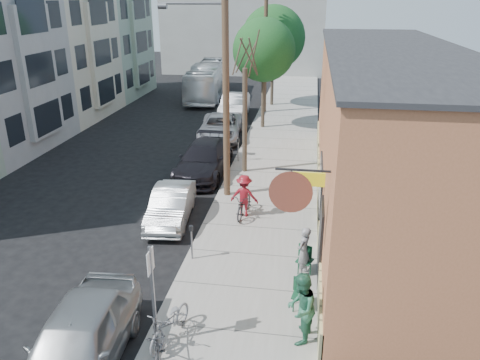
# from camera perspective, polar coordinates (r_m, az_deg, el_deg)

# --- Properties ---
(ground) EXTENTS (120.00, 120.00, 0.00)m
(ground) POSITION_cam_1_polar(r_m,az_deg,el_deg) (17.34, -12.61, -8.12)
(ground) COLOR black
(sidewalk) EXTENTS (4.50, 58.00, 0.15)m
(sidewalk) POSITION_cam_1_polar(r_m,az_deg,el_deg) (26.36, 4.60, 3.04)
(sidewalk) COLOR gray
(sidewalk) RESTS_ON ground
(cafe_building) EXTENTS (6.60, 20.20, 6.61)m
(cafe_building) POSITION_cam_1_polar(r_m,az_deg,el_deg) (19.86, 17.34, 5.61)
(cafe_building) COLOR #AF6641
(cafe_building) RESTS_ON ground
(apartment_row) EXTENTS (6.30, 32.00, 9.00)m
(apartment_row) POSITION_cam_1_polar(r_m,az_deg,el_deg) (33.34, -24.28, 13.01)
(apartment_row) COLOR #94A88E
(apartment_row) RESTS_ON ground
(end_cap_building) EXTENTS (18.00, 8.00, 12.00)m
(end_cap_building) POSITION_cam_1_polar(r_m,az_deg,el_deg) (56.54, 0.64, 19.18)
(end_cap_building) COLOR #9FA09B
(end_cap_building) RESTS_ON ground
(sign_post) EXTENTS (0.07, 0.45, 2.80)m
(sign_post) POSITION_cam_1_polar(r_m,az_deg,el_deg) (11.89, -10.62, -12.68)
(sign_post) COLOR slate
(sign_post) RESTS_ON sidewalk
(parking_meter_near) EXTENTS (0.14, 0.14, 1.24)m
(parking_meter_near) POSITION_cam_1_polar(r_m,az_deg,el_deg) (15.71, -5.94, -6.89)
(parking_meter_near) COLOR slate
(parking_meter_near) RESTS_ON sidewalk
(parking_meter_far) EXTENTS (0.14, 0.14, 1.24)m
(parking_meter_far) POSITION_cam_1_polar(r_m,az_deg,el_deg) (24.84, -0.23, 4.14)
(parking_meter_far) COLOR slate
(parking_meter_far) RESTS_ON sidewalk
(utility_pole_near) EXTENTS (3.57, 0.28, 10.00)m
(utility_pole_near) POSITION_cam_1_polar(r_m,az_deg,el_deg) (19.47, -1.92, 12.63)
(utility_pole_near) COLOR #503A28
(utility_pole_near) RESTS_ON sidewalk
(utility_pole_far) EXTENTS (1.80, 0.28, 10.00)m
(utility_pole_far) POSITION_cam_1_polar(r_m,az_deg,el_deg) (35.29, 3.13, 16.57)
(utility_pole_far) COLOR #503A28
(utility_pole_far) RESTS_ON sidewalk
(tree_bare) EXTENTS (0.24, 0.24, 5.12)m
(tree_bare) POSITION_cam_1_polar(r_m,az_deg,el_deg) (22.93, 0.59, 7.14)
(tree_bare) COLOR #44392C
(tree_bare) RESTS_ON sidewalk
(tree_leafy_mid) EXTENTS (4.01, 4.01, 7.04)m
(tree_leafy_mid) POSITION_cam_1_polar(r_m,az_deg,el_deg) (30.89, 2.93, 15.53)
(tree_leafy_mid) COLOR #44392C
(tree_leafy_mid) RESTS_ON sidewalk
(tree_leafy_far) EXTENTS (4.92, 4.92, 7.67)m
(tree_leafy_far) POSITION_cam_1_polar(r_m,az_deg,el_deg) (37.75, 4.08, 16.90)
(tree_leafy_far) COLOR #44392C
(tree_leafy_far) RESTS_ON sidewalk
(patio_chair_a) EXTENTS (0.65, 0.65, 0.88)m
(patio_chair_a) POSITION_cam_1_polar(r_m,az_deg,el_deg) (15.24, 7.89, -9.67)
(patio_chair_a) COLOR #13462C
(patio_chair_a) RESTS_ON sidewalk
(patio_chair_b) EXTENTS (0.58, 0.58, 0.88)m
(patio_chair_b) POSITION_cam_1_polar(r_m,az_deg,el_deg) (13.66, 7.41, -13.74)
(patio_chair_b) COLOR #13462C
(patio_chair_b) RESTS_ON sidewalk
(patron_grey) EXTENTS (0.61, 0.71, 1.65)m
(patron_grey) POSITION_cam_1_polar(r_m,az_deg,el_deg) (14.96, 7.76, -8.60)
(patron_grey) COLOR gray
(patron_grey) RESTS_ON sidewalk
(patron_green) EXTENTS (0.89, 1.06, 1.94)m
(patron_green) POSITION_cam_1_polar(r_m,az_deg,el_deg) (12.28, 7.41, -15.27)
(patron_green) COLOR #2A694C
(patron_green) RESTS_ON sidewalk
(cyclist) EXTENTS (1.16, 0.72, 1.73)m
(cyclist) POSITION_cam_1_polar(r_m,az_deg,el_deg) (18.62, 0.52, -1.91)
(cyclist) COLOR maroon
(cyclist) RESTS_ON sidewalk
(cyclist_bike) EXTENTS (0.87, 1.97, 1.00)m
(cyclist_bike) POSITION_cam_1_polar(r_m,az_deg,el_deg) (18.77, 0.51, -2.93)
(cyclist_bike) COLOR black
(cyclist_bike) RESTS_ON sidewalk
(parked_bike_a) EXTENTS (0.98, 1.64, 0.95)m
(parked_bike_a) POSITION_cam_1_polar(r_m,az_deg,el_deg) (12.17, -10.21, -18.85)
(parked_bike_a) COLOR #232325
(parked_bike_a) RESTS_ON sidewalk
(parked_bike_b) EXTENTS (1.08, 1.97, 0.98)m
(parked_bike_b) POSITION_cam_1_polar(r_m,az_deg,el_deg) (12.64, -8.48, -16.85)
(parked_bike_b) COLOR slate
(parked_bike_b) RESTS_ON sidewalk
(car_0) EXTENTS (2.30, 5.04, 1.68)m
(car_0) POSITION_cam_1_polar(r_m,az_deg,el_deg) (12.29, -19.10, -18.10)
(car_0) COLOR #929699
(car_0) RESTS_ON ground
(car_1) EXTENTS (1.84, 4.23, 1.35)m
(car_1) POSITION_cam_1_polar(r_m,az_deg,el_deg) (18.80, -8.40, -3.05)
(car_1) COLOR silver
(car_1) RESTS_ON ground
(car_2) EXTENTS (2.32, 5.54, 1.60)m
(car_2) POSITION_cam_1_polar(r_m,az_deg,el_deg) (23.48, -4.41, 2.55)
(car_2) COLOR black
(car_2) RESTS_ON ground
(car_3) EXTENTS (2.98, 5.58, 1.49)m
(car_3) POSITION_cam_1_polar(r_m,az_deg,el_deg) (29.43, -2.44, 6.45)
(car_3) COLOR #A0A0A7
(car_3) RESTS_ON ground
(car_4) EXTENTS (1.92, 5.17, 1.69)m
(car_4) POSITION_cam_1_polar(r_m,az_deg,el_deg) (34.90, -0.69, 9.06)
(car_4) COLOR #9B9CA2
(car_4) RESTS_ON ground
(bus) EXTENTS (3.21, 10.83, 2.98)m
(bus) POSITION_cam_1_polar(r_m,az_deg,el_deg) (41.83, -3.91, 12.03)
(bus) COLOR white
(bus) RESTS_ON ground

